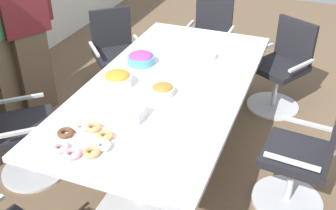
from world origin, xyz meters
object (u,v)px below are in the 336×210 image
object	(u,v)px
snack_bowl_chips_orange	(117,79)
person_standing_3	(24,24)
snack_bowl_pretzels	(163,89)
office_chair_2	(19,134)
snack_bowl_candy_mix	(141,58)
office_chair_0	(209,42)
office_chair_1	(117,58)
donut_platter	(84,141)
conference_table	(168,97)
plate_stack	(206,55)
office_chair_5	(303,163)
office_chair_6	(281,71)
napkin_pile	(132,113)

from	to	relation	value
snack_bowl_chips_orange	person_standing_3	bearing A→B (deg)	68.87
snack_bowl_pretzels	office_chair_2	bearing A→B (deg)	112.72
office_chair_2	snack_bowl_candy_mix	distance (m)	1.16
snack_bowl_candy_mix	snack_bowl_pretzels	bearing A→B (deg)	-138.62
office_chair_0	office_chair_1	xyz separation A→B (m)	(-0.80, 0.80, 0.00)
office_chair_0	donut_platter	world-z (taller)	office_chair_0
office_chair_1	donut_platter	size ratio (longest dim) A/B	2.33
conference_table	office_chair_0	distance (m)	1.71
snack_bowl_chips_orange	plate_stack	size ratio (longest dim) A/B	1.20
office_chair_5	snack_bowl_chips_orange	distance (m)	1.51
office_chair_2	office_chair_6	bearing A→B (deg)	94.23
office_chair_1	person_standing_3	bearing A→B (deg)	-0.51
office_chair_5	office_chair_0	bearing A→B (deg)	39.39
plate_stack	office_chair_5	bearing A→B (deg)	-126.89
office_chair_2	donut_platter	bearing A→B (deg)	28.14
plate_stack	napkin_pile	xyz separation A→B (m)	(-1.10, 0.19, 0.02)
office_chair_2	snack_bowl_chips_orange	bearing A→B (deg)	81.48
snack_bowl_chips_orange	plate_stack	distance (m)	0.88
conference_table	office_chair_6	world-z (taller)	office_chair_6
person_standing_3	napkin_pile	distance (m)	1.75
person_standing_3	office_chair_6	bearing A→B (deg)	137.88
office_chair_2	napkin_pile	size ratio (longest dim) A/B	5.71
office_chair_2	snack_bowl_pretzels	bearing A→B (deg)	71.08
snack_bowl_pretzels	snack_bowl_chips_orange	world-z (taller)	snack_bowl_chips_orange
conference_table	donut_platter	size ratio (longest dim) A/B	6.13
office_chair_1	snack_bowl_candy_mix	distance (m)	0.96
office_chair_5	snack_bowl_candy_mix	size ratio (longest dim) A/B	3.91
office_chair_2	person_standing_3	world-z (taller)	person_standing_3
snack_bowl_chips_orange	snack_bowl_candy_mix	size ratio (longest dim) A/B	0.96
snack_bowl_candy_mix	napkin_pile	size ratio (longest dim) A/B	1.46
office_chair_0	donut_platter	xyz separation A→B (m)	(-2.60, 0.08, 0.36)
snack_bowl_pretzels	napkin_pile	world-z (taller)	napkin_pile
snack_bowl_chips_orange	office_chair_1	bearing A→B (deg)	28.70
snack_bowl_candy_mix	office_chair_2	bearing A→B (deg)	141.32
office_chair_2	office_chair_6	size ratio (longest dim) A/B	1.00
office_chair_2	snack_bowl_pretzels	distance (m)	1.20
office_chair_2	snack_bowl_candy_mix	bearing A→B (deg)	99.68
donut_platter	snack_bowl_candy_mix	bearing A→B (deg)	6.43
office_chair_5	napkin_pile	bearing A→B (deg)	114.03
napkin_pile	office_chair_5	bearing A→B (deg)	-71.73
office_chair_1	plate_stack	distance (m)	1.19
snack_bowl_pretzels	donut_platter	distance (m)	0.77
conference_table	snack_bowl_chips_orange	world-z (taller)	snack_bowl_chips_orange
snack_bowl_candy_mix	donut_platter	bearing A→B (deg)	-173.57
snack_bowl_chips_orange	office_chair_2	bearing A→B (deg)	123.12
person_standing_3	snack_bowl_candy_mix	size ratio (longest dim) A/B	7.54
napkin_pile	conference_table	bearing A→B (deg)	-5.32
office_chair_2	office_chair_0	bearing A→B (deg)	117.14
person_standing_3	donut_platter	world-z (taller)	person_standing_3
snack_bowl_pretzels	snack_bowl_candy_mix	size ratio (longest dim) A/B	0.75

